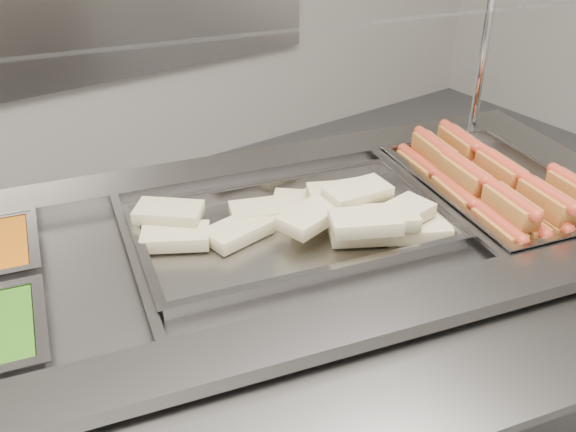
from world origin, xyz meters
TOP-DOWN VIEW (x-y plane):
  - steam_counter at (-0.10, 0.37)m, footprint 2.04×1.27m
  - tray_rail at (-0.23, -0.13)m, footprint 1.82×0.79m
  - sneeze_guard at (-0.05, 0.59)m, footprint 1.68×0.69m
  - pan_hotdogs at (0.51, 0.22)m, footprint 0.47×0.62m
  - pan_wraps at (-0.05, 0.36)m, footprint 0.76×0.56m
  - hotdogs_in_buns at (0.48, 0.21)m, footprint 0.36×0.57m
  - tortilla_wraps at (0.01, 0.35)m, footprint 0.65×0.50m

SIDE VIEW (x-z plane):
  - steam_counter at x=-0.10m, z-range 0.00..0.90m
  - tray_rail at x=-0.23m, z-range 0.83..0.88m
  - pan_hotdogs at x=0.51m, z-range 0.81..0.91m
  - pan_wraps at x=-0.05m, z-range 0.84..0.91m
  - hotdogs_in_buns at x=0.48m, z-range 0.85..0.97m
  - tortilla_wraps at x=0.01m, z-range 0.87..0.96m
  - sneeze_guard at x=-0.05m, z-range 1.05..1.49m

